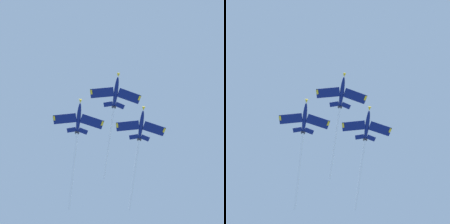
% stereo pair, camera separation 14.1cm
% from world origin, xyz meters
% --- Properties ---
extents(jet_lead, '(30.23, 32.16, 15.76)m').
position_xyz_m(jet_lead, '(-27.69, 11.34, 121.91)').
color(jet_lead, navy).
extents(jet_left_wing, '(30.22, 32.67, 16.41)m').
position_xyz_m(jet_left_wing, '(-27.60, 29.03, 116.91)').
color(jet_left_wing, navy).
extents(jet_right_wing, '(31.90, 34.49, 16.92)m').
position_xyz_m(jet_right_wing, '(-47.09, 13.70, 116.24)').
color(jet_right_wing, navy).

